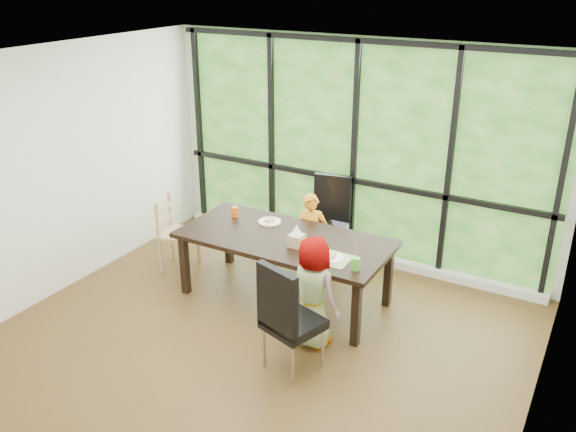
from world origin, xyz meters
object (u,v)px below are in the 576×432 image
object	(u,v)px
chair_interior_leather	(293,316)
plate_far	(270,222)
orange_cup	(235,212)
dining_table	(285,268)
chair_window_leather	(328,222)
child_toddler	(311,236)
plate_near	(330,258)
green_cup	(356,264)
tissue_box	(296,240)
chair_end_beech	(179,234)
child_older	(315,292)

from	to	relation	value
chair_interior_leather	plate_far	world-z (taller)	chair_interior_leather
orange_cup	dining_table	bearing A→B (deg)	-14.86
chair_window_leather	chair_interior_leather	world-z (taller)	same
chair_interior_leather	child_toddler	xyz separation A→B (m)	(-0.68, 1.66, -0.03)
plate_far	plate_near	bearing A→B (deg)	-25.55
orange_cup	plate_near	bearing A→B (deg)	-16.41
green_cup	tissue_box	size ratio (longest dim) A/B	0.83
dining_table	plate_far	size ratio (longest dim) A/B	8.75
child_toddler	plate_near	distance (m)	1.09
dining_table	orange_cup	world-z (taller)	orange_cup
chair_end_beech	tissue_box	world-z (taller)	chair_end_beech
chair_window_leather	green_cup	distance (m)	1.66
chair_window_leather	orange_cup	size ratio (longest dim) A/B	9.09
child_older	chair_interior_leather	bearing A→B (deg)	104.93
plate_near	tissue_box	size ratio (longest dim) A/B	1.74
plate_far	orange_cup	bearing A→B (deg)	-172.94
orange_cup	green_cup	world-z (taller)	green_cup
child_toddler	tissue_box	world-z (taller)	child_toddler
chair_interior_leather	plate_far	distance (m)	1.65
child_older	plate_near	size ratio (longest dim) A/B	4.31
child_toddler	child_older	size ratio (longest dim) A/B	0.91
child_toddler	tissue_box	xyz separation A→B (m)	(0.22, -0.77, 0.31)
dining_table	tissue_box	distance (m)	0.51
tissue_box	dining_table	bearing A→B (deg)	148.77
orange_cup	tissue_box	world-z (taller)	tissue_box
child_toddler	green_cup	bearing A→B (deg)	-66.81
dining_table	child_toddler	xyz separation A→B (m)	(0.00, 0.64, 0.13)
chair_end_beech	green_cup	bearing A→B (deg)	-113.42
child_older	child_toddler	bearing A→B (deg)	-47.40
green_cup	tissue_box	xyz separation A→B (m)	(-0.74, 0.18, 0.00)
chair_end_beech	plate_near	distance (m)	2.15
chair_interior_leather	plate_far	size ratio (longest dim) A/B	4.16
chair_window_leather	chair_interior_leather	xyz separation A→B (m)	(0.65, -2.05, 0.00)
tissue_box	plate_near	bearing A→B (deg)	-10.63
plate_near	chair_interior_leather	bearing A→B (deg)	-87.71
orange_cup	chair_window_leather	bearing A→B (deg)	46.11
chair_interior_leather	chair_end_beech	distance (m)	2.39
chair_interior_leather	tissue_box	distance (m)	1.04
chair_end_beech	tissue_box	distance (m)	1.74
orange_cup	green_cup	bearing A→B (deg)	-16.63
chair_window_leather	chair_end_beech	distance (m)	1.81
dining_table	tissue_box	xyz separation A→B (m)	(0.22, -0.13, 0.44)
green_cup	tissue_box	distance (m)	0.76
plate_far	green_cup	world-z (taller)	green_cup
plate_near	chair_end_beech	bearing A→B (deg)	173.78
plate_near	orange_cup	bearing A→B (deg)	163.59
chair_window_leather	child_toddler	bearing A→B (deg)	-105.07
chair_window_leather	child_toddler	world-z (taller)	chair_window_leather
chair_end_beech	orange_cup	size ratio (longest dim) A/B	7.58
dining_table	child_toddler	distance (m)	0.65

